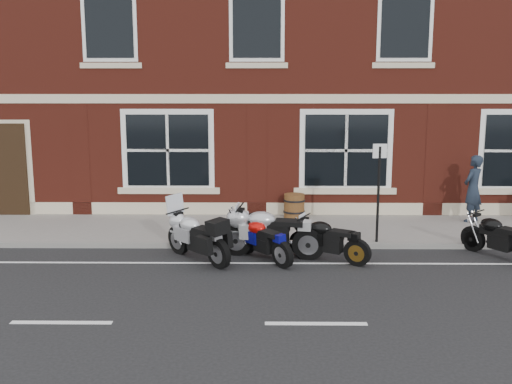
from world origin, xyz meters
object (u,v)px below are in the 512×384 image
moto_naked_black (499,236)px  pedestrian_left (473,189)px  moto_touring_silver (197,235)px  moto_sport_black (328,238)px  moto_sport_silver (270,231)px  barrel_planter (294,206)px  moto_sport_red (263,238)px  parking_sign (379,186)px

moto_naked_black → pedestrian_left: 3.15m
moto_touring_silver → moto_sport_black: (2.81, -0.00, -0.07)m
moto_touring_silver → moto_sport_silver: (1.57, 0.24, 0.04)m
moto_sport_black → barrel_planter: (-0.52, 3.73, -0.04)m
moto_sport_red → moto_naked_black: (5.13, 0.23, 0.01)m
moto_touring_silver → parking_sign: (4.08, 1.11, 0.89)m
moto_sport_silver → pedestrian_left: bearing=-49.5°
barrel_planter → moto_sport_silver: bearing=-101.7°
moto_naked_black → pedestrian_left: bearing=49.0°
pedestrian_left → barrel_planter: (-4.77, 0.44, -0.57)m
moto_sport_red → moto_sport_black: moto_sport_black is taller
moto_sport_black → parking_sign: 1.94m
moto_touring_silver → moto_naked_black: 6.55m
moto_touring_silver → moto_sport_silver: bearing=-33.8°
moto_touring_silver → moto_sport_silver: 1.59m
barrel_planter → parking_sign: 3.32m
moto_sport_black → moto_naked_black: 3.74m
moto_sport_black → pedestrian_left: 5.41m
moto_sport_silver → barrel_planter: moto_sport_silver is taller
moto_sport_red → barrel_planter: moto_sport_red is taller
barrel_planter → parking_sign: bearing=-55.7°
parking_sign → moto_touring_silver: bearing=-168.2°
pedestrian_left → parking_sign: 3.72m
moto_sport_red → moto_naked_black: size_ratio=0.92×
parking_sign → moto_sport_black: bearing=-142.2°
moto_sport_silver → barrel_planter: (0.72, 3.49, -0.14)m
pedestrian_left → moto_sport_black: bearing=-3.4°
moto_sport_red → moto_sport_silver: (0.15, 0.23, 0.11)m
moto_touring_silver → pedestrian_left: pedestrian_left is taller
moto_sport_black → parking_sign: parking_sign is taller
parking_sign → moto_sport_red: bearing=-160.9°
moto_touring_silver → moto_naked_black: bearing=-40.4°
moto_sport_silver → parking_sign: size_ratio=1.00×
barrel_planter → parking_sign: parking_sign is taller
moto_touring_silver → pedestrian_left: bearing=-17.5°
barrel_planter → moto_sport_black: bearing=-82.1°
moto_naked_black → parking_sign: parking_sign is taller
barrel_planter → moto_touring_silver: bearing=-121.6°
moto_sport_red → moto_sport_black: 1.39m
moto_sport_red → moto_sport_silver: size_ratio=0.69×
moto_naked_black → barrel_planter: bearing=109.2°
pedestrian_left → barrel_planter: 4.83m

